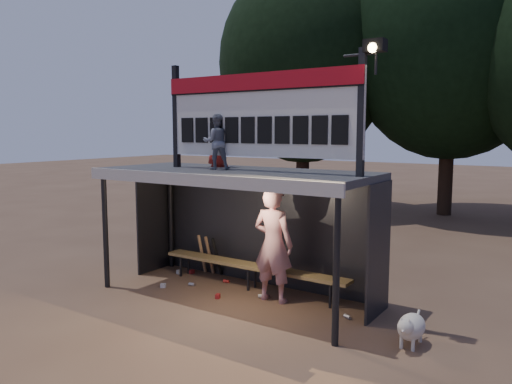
% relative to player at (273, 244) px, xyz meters
% --- Properties ---
extents(ground, '(80.00, 80.00, 0.00)m').
position_rel_player_xyz_m(ground, '(-0.69, -0.21, -1.03)').
color(ground, brown).
rests_on(ground, ground).
extents(player, '(0.77, 0.53, 2.05)m').
position_rel_player_xyz_m(player, '(0.00, 0.00, 0.00)').
color(player, silver).
rests_on(player, ground).
extents(child_a, '(0.60, 0.59, 0.98)m').
position_rel_player_xyz_m(child_a, '(-1.01, -0.29, 1.79)').
color(child_a, slate).
rests_on(child_a, dugout_shelter).
extents(child_b, '(0.63, 0.52, 1.10)m').
position_rel_player_xyz_m(child_b, '(-1.41, 0.26, 1.85)').
color(child_b, maroon).
rests_on(child_b, dugout_shelter).
extents(dugout_shelter, '(5.10, 2.08, 2.32)m').
position_rel_player_xyz_m(dugout_shelter, '(-0.69, 0.04, 0.82)').
color(dugout_shelter, '#37373A').
rests_on(dugout_shelter, ground).
extents(scoreboard_assembly, '(4.10, 0.27, 1.99)m').
position_rel_player_xyz_m(scoreboard_assembly, '(-0.13, -0.22, 2.30)').
color(scoreboard_assembly, black).
rests_on(scoreboard_assembly, dugout_shelter).
extents(bench, '(4.00, 0.35, 0.48)m').
position_rel_player_xyz_m(bench, '(-0.69, 0.34, -0.59)').
color(bench, '#9A7D48').
rests_on(bench, ground).
extents(tree_left, '(6.46, 6.46, 9.27)m').
position_rel_player_xyz_m(tree_left, '(-4.69, 9.79, 4.49)').
color(tree_left, black).
rests_on(tree_left, ground).
extents(tree_mid, '(7.22, 7.22, 10.36)m').
position_rel_player_xyz_m(tree_mid, '(0.31, 11.29, 5.14)').
color(tree_mid, '#302015').
rests_on(tree_mid, ground).
extents(dog, '(0.36, 0.81, 0.49)m').
position_rel_player_xyz_m(dog, '(2.60, -0.54, -0.75)').
color(dog, silver).
rests_on(dog, ground).
extents(bats, '(0.47, 0.33, 0.84)m').
position_rel_player_xyz_m(bats, '(-1.94, 0.61, -0.60)').
color(bats, '#A6794D').
rests_on(bats, ground).
extents(litter, '(4.12, 1.15, 0.08)m').
position_rel_player_xyz_m(litter, '(-1.25, -0.00, -0.99)').
color(litter, '#A81D1C').
rests_on(litter, ground).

